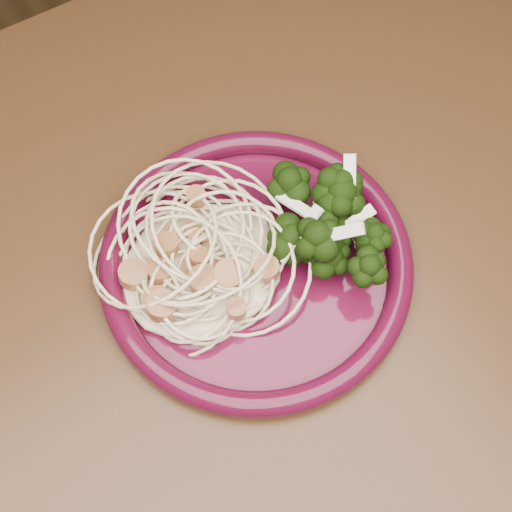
{
  "coord_description": "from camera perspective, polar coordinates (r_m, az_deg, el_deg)",
  "views": [
    {
      "loc": [
        -0.15,
        -0.13,
        1.24
      ],
      "look_at": [
        -0.03,
        0.07,
        0.77
      ],
      "focal_mm": 50.0,
      "sensor_mm": 36.0,
      "label": 1
    }
  ],
  "objects": [
    {
      "name": "onion_garnish",
      "position": [
        0.5,
        5.72,
        2.57
      ],
      "size": [
        0.08,
        0.1,
        0.05
      ],
      "primitive_type": null,
      "rotation": [
        0.0,
        0.0,
        -0.39
      ],
      "color": "white",
      "rests_on": "broccoli_pile"
    },
    {
      "name": "scallop_cluster",
      "position": [
        0.5,
        -4.7,
        0.97
      ],
      "size": [
        0.14,
        0.14,
        0.04
      ],
      "primitive_type": null,
      "rotation": [
        0.0,
        0.0,
        -0.39
      ],
      "color": "#AC6C3E",
      "rests_on": "spaghetti_pile"
    },
    {
      "name": "spaghetti_pile",
      "position": [
        0.53,
        -4.45,
        -0.63
      ],
      "size": [
        0.16,
        0.15,
        0.03
      ],
      "primitive_type": "ellipsoid",
      "rotation": [
        0.0,
        0.0,
        -0.39
      ],
      "color": "beige",
      "rests_on": "dinner_plate"
    },
    {
      "name": "dinner_plate",
      "position": [
        0.54,
        0.0,
        -0.54
      ],
      "size": [
        0.31,
        0.31,
        0.02
      ],
      "rotation": [
        0.0,
        0.0,
        -0.39
      ],
      "color": "#4B0A21",
      "rests_on": "dining_table"
    },
    {
      "name": "broccoli_pile",
      "position": [
        0.53,
        5.44,
        1.08
      ],
      "size": [
        0.12,
        0.15,
        0.04
      ],
      "primitive_type": "ellipsoid",
      "rotation": [
        0.0,
        0.0,
        -0.39
      ],
      "color": "black",
      "rests_on": "dinner_plate"
    },
    {
      "name": "dining_table",
      "position": [
        0.62,
        5.64,
        -8.94
      ],
      "size": [
        1.2,
        0.8,
        0.75
      ],
      "color": "#472814",
      "rests_on": "ground"
    }
  ]
}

